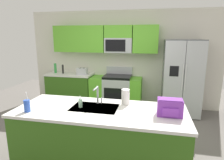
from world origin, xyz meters
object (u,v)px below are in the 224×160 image
Objects in this scene: bottle_green at (55,68)px; paper_towel_roll at (125,97)px; range_oven at (116,92)px; refrigerator at (182,78)px; toaster at (82,71)px; pepper_mill at (63,69)px; sink_faucet at (97,94)px; soap_dispenser at (80,103)px; backpack at (170,107)px; drink_cup_blue at (27,106)px.

paper_towel_roll is at bearing -43.45° from bottle_green.
refrigerator reaches higher than range_oven.
toaster is 0.83m from bottle_green.
range_oven is 5.55× the size of pepper_mill.
sink_faucet is 1.17× the size of paper_towel_roll.
soap_dispenser is at bearing -55.43° from bottle_green.
pepper_mill is 1.02× the size of paper_towel_roll.
pepper_mill is (-0.59, 0.05, 0.03)m from toaster.
pepper_mill is 0.87× the size of sink_faucet.
soap_dispenser is 0.53× the size of backpack.
refrigerator is 2.45m from backpack.
soap_dispenser is at bearing 178.12° from backpack.
drink_cup_blue reaches higher than toaster.
refrigerator is 7.55× the size of pepper_mill.
pepper_mill is 2.84m from soap_dispenser.
bottle_green is 2.96m from drink_cup_blue.
refrigerator is 6.76× the size of bottle_green.
range_oven is at bearing 0.09° from pepper_mill.
backpack reaches higher than toaster.
toaster is 0.97× the size of drink_cup_blue.
refrigerator reaches higher than soap_dispenser.
range_oven is 0.74× the size of refrigerator.
paper_towel_roll is at bearing 10.36° from sink_faucet.
range_oven is 4.25× the size of backpack.
range_oven is 2.35m from sink_faucet.
toaster is at bearing -4.85° from pepper_mill.
drink_cup_blue is at bearing -171.89° from backpack.
range_oven is at bearing -0.63° from bottle_green.
paper_towel_roll is (2.09, -2.18, -0.00)m from pepper_mill.
range_oven is 4.97× the size of bottle_green.
paper_towel_roll is (-1.09, -2.11, 0.09)m from refrigerator.
soap_dispenser is at bearing -91.68° from range_oven.
pepper_mill is 3.68m from backpack.
backpack is at bearing 8.11° from drink_cup_blue.
paper_towel_roll reaches higher than backpack.
range_oven is 2.81m from backpack.
refrigerator is 5.78× the size of backpack.
drink_cup_blue reaches higher than soap_dispenser.
bottle_green is 0.86× the size of backpack.
bottle_green reaches higher than soap_dispenser.
range_oven is 4.72× the size of drink_cup_blue.
sink_faucet reaches higher than range_oven.
toaster is 2.71m from drink_cup_blue.
range_oven is 2.33m from paper_towel_roll.
drink_cup_blue is at bearing -104.87° from range_oven.
soap_dispenser is (0.66, 0.32, -0.02)m from drink_cup_blue.
sink_faucet is 0.43m from paper_towel_roll.
drink_cup_blue is (-0.87, -0.49, -0.08)m from sink_faucet.
toaster is (-0.94, -0.05, 0.55)m from range_oven.
paper_towel_roll is (2.33, -2.20, -0.02)m from bottle_green.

